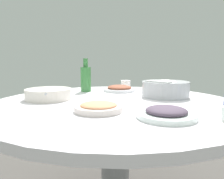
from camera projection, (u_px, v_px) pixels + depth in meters
round_dining_table at (115, 123)px, 1.19m from camera, size 1.34×1.34×0.72m
rice_bowl at (165, 89)px, 1.32m from camera, size 0.28×0.28×0.10m
soup_bowl at (49, 94)px, 1.24m from camera, size 0.26×0.26×0.06m
dish_eggplant at (166, 113)px, 0.84m from camera, size 0.23×0.23×0.05m
dish_stirfry at (119, 89)px, 1.56m from camera, size 0.23×0.23×0.05m
dish_shrimp at (99, 107)px, 0.95m from camera, size 0.21×0.21×0.04m
green_bottle at (86, 78)px, 1.54m from camera, size 0.07×0.07×0.24m
tea_cup_side at (126, 84)px, 1.78m from camera, size 0.08×0.08×0.06m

